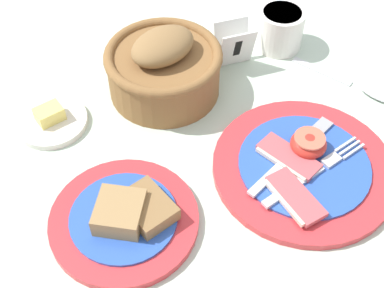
{
  "coord_description": "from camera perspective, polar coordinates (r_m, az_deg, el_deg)",
  "views": [
    {
      "loc": [
        -0.28,
        -0.39,
        0.6
      ],
      "look_at": [
        -0.07,
        0.07,
        0.02
      ],
      "focal_mm": 50.0,
      "sensor_mm": 36.0,
      "label": 1
    }
  ],
  "objects": [
    {
      "name": "ground_plane",
      "position": [
        0.77,
        6.89,
        -2.73
      ],
      "size": [
        3.0,
        3.0,
        0.0
      ],
      "primitive_type": "plane",
      "color": "#B7CCB7"
    },
    {
      "name": "breakfast_plate",
      "position": [
        0.77,
        11.77,
        -2.31
      ],
      "size": [
        0.26,
        0.26,
        0.04
      ],
      "color": "red",
      "rests_on": "ground_plane"
    },
    {
      "name": "bread_plate",
      "position": [
        0.71,
        -7.06,
        -7.78
      ],
      "size": [
        0.2,
        0.2,
        0.05
      ],
      "color": "red",
      "rests_on": "ground_plane"
    },
    {
      "name": "sugar_cup",
      "position": [
        0.95,
        9.39,
        12.12
      ],
      "size": [
        0.08,
        0.08,
        0.07
      ],
      "color": "white",
      "rests_on": "ground_plane"
    },
    {
      "name": "bread_basket",
      "position": [
        0.84,
        -3.03,
        8.18
      ],
      "size": [
        0.18,
        0.18,
        0.11
      ],
      "color": "brown",
      "rests_on": "ground_plane"
    },
    {
      "name": "butter_dish",
      "position": [
        0.84,
        -14.8,
        2.49
      ],
      "size": [
        0.11,
        0.11,
        0.03
      ],
      "color": "silver",
      "rests_on": "ground_plane"
    },
    {
      "name": "number_card",
      "position": [
        0.9,
        4.54,
        10.49
      ],
      "size": [
        0.06,
        0.05,
        0.07
      ],
      "rotation": [
        0.0,
        0.0,
        -0.1
      ],
      "color": "white",
      "rests_on": "ground_plane"
    },
    {
      "name": "teaspoon_by_saucer",
      "position": [
        0.91,
        17.96,
        5.66
      ],
      "size": [
        0.11,
        0.18,
        0.01
      ],
      "rotation": [
        0.0,
        0.0,
        5.22
      ],
      "color": "silver",
      "rests_on": "ground_plane"
    }
  ]
}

